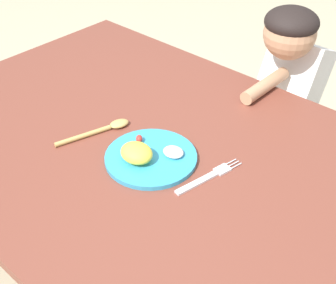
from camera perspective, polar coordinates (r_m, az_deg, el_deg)
dining_table at (r=1.38m, az=-3.50°, el=-3.01°), size 1.37×0.99×0.71m
plate at (r=1.21m, az=-2.46°, el=-1.70°), size 0.24×0.24×0.06m
fork at (r=1.17m, az=4.85°, el=-4.29°), size 0.06×0.20×0.01m
spoon at (r=1.33m, az=-7.84°, el=1.58°), size 0.09×0.22×0.02m
person at (r=1.78m, az=14.09°, el=2.82°), size 0.20×0.42×0.95m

